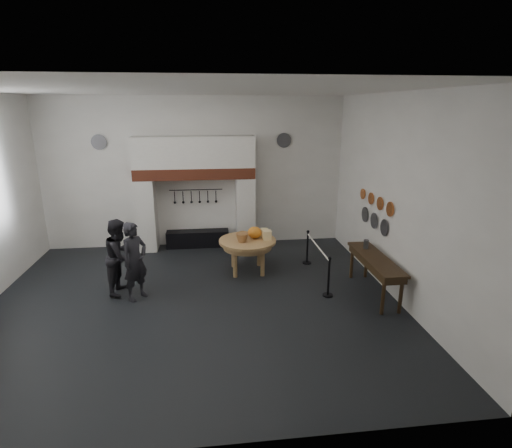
{
  "coord_description": "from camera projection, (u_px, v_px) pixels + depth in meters",
  "views": [
    {
      "loc": [
        0.39,
        -8.14,
        4.2
      ],
      "look_at": [
        1.54,
        1.4,
        1.35
      ],
      "focal_mm": 28.0,
      "sensor_mm": 36.0,
      "label": 1
    }
  ],
  "objects": [
    {
      "name": "pumpkin",
      "position": [
        255.0,
        233.0,
        10.39
      ],
      "size": [
        0.36,
        0.36,
        0.31
      ],
      "primitive_type": "ellipsoid",
      "color": "orange",
      "rests_on": "work_table"
    },
    {
      "name": "copper_pan_b",
      "position": [
        380.0,
        204.0,
        9.57
      ],
      "size": [
        0.03,
        0.32,
        0.32
      ],
      "primitive_type": "cylinder",
      "rotation": [
        0.0,
        1.57,
        0.0
      ],
      "color": "#C6662D",
      "rests_on": "wall_right"
    },
    {
      "name": "utensil_rail",
      "position": [
        196.0,
        190.0,
        12.13
      ],
      "size": [
        1.6,
        0.02,
        0.02
      ],
      "primitive_type": "cylinder",
      "rotation": [
        0.0,
        1.57,
        0.0
      ],
      "color": "black",
      "rests_on": "wall_back"
    },
    {
      "name": "ceiling",
      "position": [
        185.0,
        89.0,
        7.62
      ],
      "size": [
        9.0,
        8.0,
        0.02
      ],
      "primitive_type": "cube",
      "color": "silver",
      "rests_on": "wall_back"
    },
    {
      "name": "barrier_post_far",
      "position": [
        307.0,
        248.0,
        10.97
      ],
      "size": [
        0.05,
        0.05,
        0.9
      ],
      "primitive_type": "cylinder",
      "color": "black",
      "rests_on": "floor"
    },
    {
      "name": "pewter_jug",
      "position": [
        366.0,
        244.0,
        9.58
      ],
      "size": [
        0.12,
        0.12,
        0.22
      ],
      "primitive_type": "cylinder",
      "color": "#47464B",
      "rests_on": "side_table"
    },
    {
      "name": "pewter_plate_left",
      "position": [
        384.0,
        228.0,
        9.37
      ],
      "size": [
        0.03,
        0.4,
        0.4
      ],
      "primitive_type": "cylinder",
      "rotation": [
        0.0,
        1.57,
        0.0
      ],
      "color": "#4C4C51",
      "rests_on": "wall_right"
    },
    {
      "name": "wall_front",
      "position": [
        177.0,
        288.0,
        4.45
      ],
      "size": [
        9.0,
        0.02,
        4.5
      ],
      "primitive_type": "cube",
      "color": "white",
      "rests_on": "floor"
    },
    {
      "name": "pewter_plate_right",
      "position": [
        365.0,
        214.0,
        10.52
      ],
      "size": [
        0.03,
        0.4,
        0.4
      ],
      "primitive_type": "cylinder",
      "rotation": [
        0.0,
        1.57,
        0.0
      ],
      "color": "#4C4C51",
      "rests_on": "wall_right"
    },
    {
      "name": "side_table",
      "position": [
        376.0,
        259.0,
        9.05
      ],
      "size": [
        0.55,
        2.2,
        0.06
      ],
      "primitive_type": "cube",
      "color": "#352413",
      "rests_on": "floor"
    },
    {
      "name": "work_table",
      "position": [
        247.0,
        241.0,
        10.33
      ],
      "size": [
        1.84,
        1.84,
        0.07
      ],
      "primitive_type": "cylinder",
      "rotation": [
        0.0,
        0.0,
        0.29
      ],
      "color": "tan",
      "rests_on": "floor"
    },
    {
      "name": "cheese_block_small",
      "position": [
        264.0,
        232.0,
        10.58
      ],
      "size": [
        0.18,
        0.18,
        0.2
      ],
      "primitive_type": "cube",
      "color": "#ECD18D",
      "rests_on": "work_table"
    },
    {
      "name": "pewter_plate_back_right",
      "position": [
        284.0,
        140.0,
        12.06
      ],
      "size": [
        0.44,
        0.03,
        0.44
      ],
      "primitive_type": "cylinder",
      "rotation": [
        1.57,
        0.0,
        0.0
      ],
      "color": "#4C4C51",
      "rests_on": "wall_back"
    },
    {
      "name": "hearth_brick_band",
      "position": [
        195.0,
        173.0,
        11.71
      ],
      "size": [
        3.5,
        0.72,
        0.32
      ],
      "primitive_type": "cube",
      "color": "#9E442B",
      "rests_on": "chimney_pier_left"
    },
    {
      "name": "chimney_pier_left",
      "position": [
        147.0,
        215.0,
        11.89
      ],
      "size": [
        0.55,
        0.7,
        2.15
      ],
      "primitive_type": "cube",
      "color": "silver",
      "rests_on": "floor"
    },
    {
      "name": "cheese_block_big",
      "position": [
        267.0,
        235.0,
        10.3
      ],
      "size": [
        0.22,
        0.22,
        0.24
      ],
      "primitive_type": "cube",
      "color": "#F6D893",
      "rests_on": "work_table"
    },
    {
      "name": "floor",
      "position": [
        195.0,
        302.0,
        8.89
      ],
      "size": [
        9.0,
        8.0,
        0.02
      ],
      "primitive_type": "cube",
      "color": "black",
      "rests_on": "ground"
    },
    {
      "name": "visitor_near",
      "position": [
        135.0,
        261.0,
        8.83
      ],
      "size": [
        0.75,
        0.78,
        1.79
      ],
      "primitive_type": "imported",
      "rotation": [
        0.0,
        0.0,
        0.88
      ],
      "color": "black",
      "rests_on": "floor"
    },
    {
      "name": "iron_range",
      "position": [
        198.0,
        239.0,
        12.36
      ],
      "size": [
        1.9,
        0.45,
        0.5
      ],
      "primitive_type": "cube",
      "color": "black",
      "rests_on": "floor"
    },
    {
      "name": "chimney_pier_right",
      "position": [
        245.0,
        212.0,
        12.23
      ],
      "size": [
        0.55,
        0.7,
        2.15
      ],
      "primitive_type": "cube",
      "color": "silver",
      "rests_on": "floor"
    },
    {
      "name": "bread_loaf",
      "position": [
        242.0,
        233.0,
        10.62
      ],
      "size": [
        0.31,
        0.18,
        0.13
      ],
      "primitive_type": "ellipsoid",
      "color": "#9D6437",
      "rests_on": "work_table"
    },
    {
      "name": "barrier_rope",
      "position": [
        318.0,
        246.0,
        9.9
      ],
      "size": [
        0.04,
        2.0,
        0.04
      ],
      "primitive_type": "cylinder",
      "rotation": [
        1.57,
        0.0,
        0.0
      ],
      "color": "white",
      "rests_on": "barrier_post_near"
    },
    {
      "name": "barrier_post_near",
      "position": [
        329.0,
        278.0,
        9.06
      ],
      "size": [
        0.05,
        0.05,
        0.9
      ],
      "primitive_type": "cylinder",
      "color": "black",
      "rests_on": "floor"
    },
    {
      "name": "wall_back",
      "position": [
        195.0,
        173.0,
        12.06
      ],
      "size": [
        9.0,
        0.02,
        4.5
      ],
      "primitive_type": "cube",
      "color": "white",
      "rests_on": "floor"
    },
    {
      "name": "pewter_plate_back_left",
      "position": [
        99.0,
        142.0,
        11.45
      ],
      "size": [
        0.44,
        0.03,
        0.44
      ],
      "primitive_type": "cylinder",
      "rotation": [
        1.57,
        0.0,
        0.0
      ],
      "color": "#4C4C51",
      "rests_on": "wall_back"
    },
    {
      "name": "pewter_plate_mid",
      "position": [
        374.0,
        221.0,
        9.95
      ],
      "size": [
        0.03,
        0.4,
        0.4
      ],
      "primitive_type": "cylinder",
      "rotation": [
        0.0,
        1.57,
        0.0
      ],
      "color": "#4C4C51",
      "rests_on": "wall_right"
    },
    {
      "name": "copper_pan_d",
      "position": [
        363.0,
        194.0,
        10.61
      ],
      "size": [
        0.03,
        0.28,
        0.28
      ],
      "primitive_type": "cylinder",
      "rotation": [
        0.0,
        1.57,
        0.0
      ],
      "color": "#C6662D",
      "rests_on": "wall_right"
    },
    {
      "name": "chimney_hood",
      "position": [
        194.0,
        152.0,
        11.54
      ],
      "size": [
        3.5,
        0.7,
        0.9
      ],
      "primitive_type": "cube",
      "color": "silver",
      "rests_on": "hearth_brick_band"
    },
    {
      "name": "wicker_basket",
      "position": [
        242.0,
        238.0,
        10.13
      ],
      "size": [
        0.4,
        0.4,
        0.22
      ],
      "primitive_type": "cone",
      "rotation": [
        3.14,
        0.0,
        0.29
      ],
      "color": "#A76D3D",
      "rests_on": "work_table"
    },
    {
      "name": "visitor_far",
      "position": [
        120.0,
        256.0,
        9.17
      ],
      "size": [
        0.8,
        0.96,
        1.76
      ],
      "primitive_type": "imported",
      "rotation": [
        0.0,
        0.0,
        1.4
      ],
      "color": "black",
      "rests_on": "floor"
    },
    {
      "name": "copper_pan_a",
      "position": [
        390.0,
        209.0,
        9.04
      ],
      "size": [
        0.03,
        0.34,
        0.34
      ],
      "primitive_type": "cylinder",
      "rotation": [
        0.0,
        1.57,
        0.0
      ],
      "color": "#C6662D",
      "rests_on": "wall_right"
    },
    {
      "name": "copper_pan_c",
      "position": [
        371.0,
        198.0,
        10.09
      ],
      "size": [
        0.03,
        0.3,
        0.3
      ],
      "primitive_type": "cylinder",
      "rotation": [
        0.0,
        1.57,
        0.0
      ],
      "color": "#C6662D",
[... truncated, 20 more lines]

